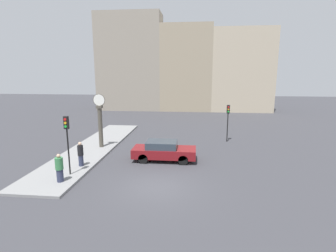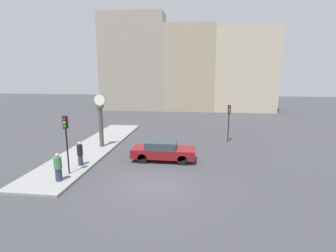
% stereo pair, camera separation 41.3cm
% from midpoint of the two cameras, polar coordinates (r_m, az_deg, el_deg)
% --- Properties ---
extents(ground_plane, '(120.00, 120.00, 0.00)m').
position_cam_midpoint_polar(ground_plane, '(15.08, -3.23, -13.04)').
color(ground_plane, '#38383D').
extents(sidewalk_corner, '(3.45, 18.09, 0.15)m').
position_cam_midpoint_polar(sidewalk_corner, '(23.16, -16.25, -4.44)').
color(sidewalk_corner, gray).
rests_on(sidewalk_corner, ground_plane).
extents(building_row, '(28.75, 5.00, 15.81)m').
position_cam_midpoint_polar(building_row, '(44.70, 2.31, 12.75)').
color(building_row, gray).
rests_on(building_row, ground_plane).
extents(sedan_car, '(4.54, 1.79, 1.45)m').
position_cam_midpoint_polar(sedan_car, '(19.00, -1.58, -5.38)').
color(sedan_car, maroon).
rests_on(sedan_car, ground_plane).
extents(traffic_light_near, '(0.26, 0.24, 3.61)m').
position_cam_midpoint_polar(traffic_light_near, '(16.75, -21.79, -1.45)').
color(traffic_light_near, black).
rests_on(traffic_light_near, sidewalk_corner).
extents(traffic_light_far, '(0.26, 0.24, 3.41)m').
position_cam_midpoint_polar(traffic_light_far, '(24.36, 12.45, 2.26)').
color(traffic_light_far, black).
rests_on(traffic_light_far, ground_plane).
extents(street_clock, '(0.99, 0.45, 4.43)m').
position_cam_midpoint_polar(street_clock, '(22.36, -15.06, 0.94)').
color(street_clock, '#4C473D').
rests_on(street_clock, sidewalk_corner).
extents(pedestrian_green_hoodie, '(0.44, 0.44, 1.64)m').
position_cam_midpoint_polar(pedestrian_green_hoodie, '(16.32, -23.24, -8.44)').
color(pedestrian_green_hoodie, '#2D334C').
rests_on(pedestrian_green_hoodie, sidewalk_corner).
extents(pedestrian_black_jacket, '(0.37, 0.37, 1.64)m').
position_cam_midpoint_polar(pedestrian_black_jacket, '(18.47, -19.11, -5.80)').
color(pedestrian_black_jacket, '#2D334C').
rests_on(pedestrian_black_jacket, sidewalk_corner).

